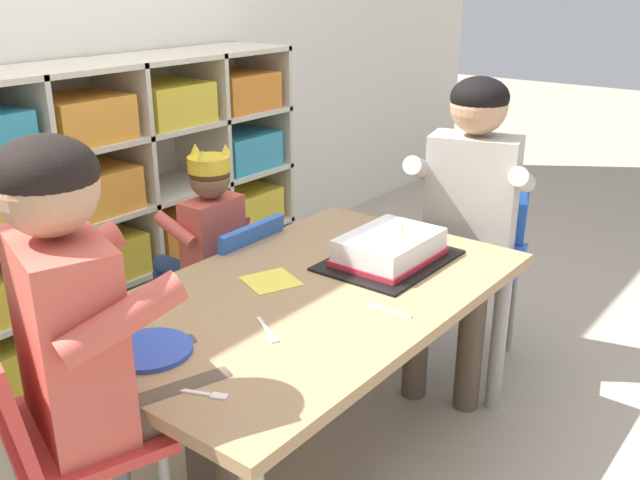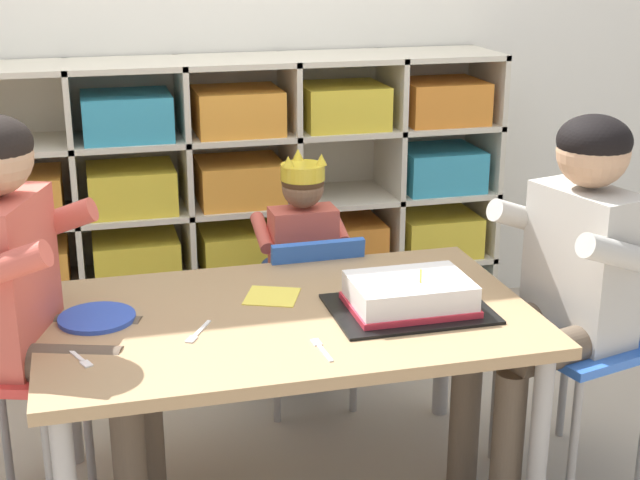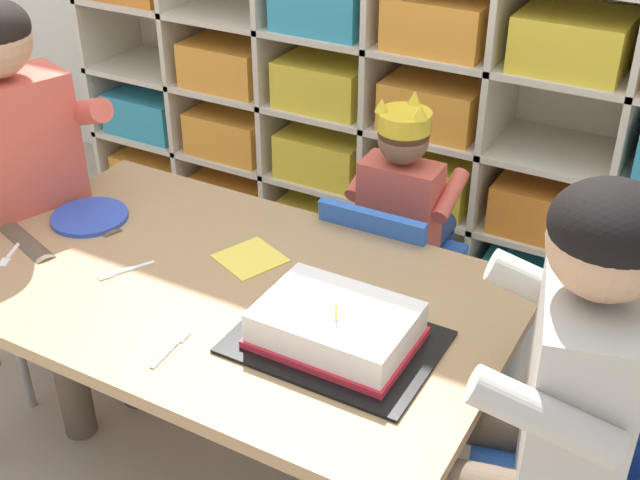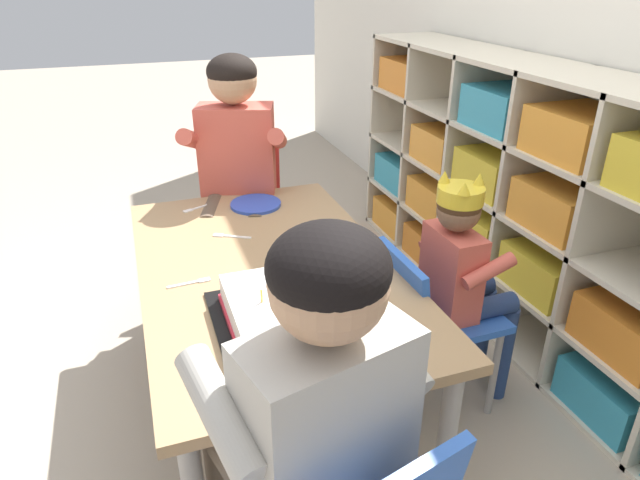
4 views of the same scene
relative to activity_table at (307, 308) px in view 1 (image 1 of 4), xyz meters
The scene contains 15 objects.
ground 0.49m from the activity_table, ahead, with size 16.00×16.00×0.00m, color tan.
storage_cubby_shelf 1.11m from the activity_table, 95.66° to the left, with size 2.36×0.35×1.07m.
activity_table is the anchor object (origin of this frame).
classroom_chair_blue 0.54m from the activity_table, 70.19° to the left, with size 0.32×0.36×0.61m.
child_with_crown 0.62m from the activity_table, 73.65° to the left, with size 0.30×0.31×0.84m.
classroom_chair_adult_side 0.74m from the activity_table, behind, with size 0.40×0.43×0.73m.
adult_helper_seated 0.66m from the activity_table, behind, with size 0.48×0.46×1.09m.
classroom_chair_guest_side 0.85m from the activity_table, ahead, with size 0.43×0.45×0.69m.
guest_at_table_side 0.76m from the activity_table, ahead, with size 0.47×0.45×1.05m.
birthday_cake_on_tray 0.33m from the activity_table, 11.51° to the right, with size 0.41×0.30×0.12m.
paper_plate_stack 0.49m from the activity_table, behind, with size 0.20×0.20×0.01m, color blue.
paper_napkin_square 0.13m from the activity_table, 97.77° to the left, with size 0.14×0.14×0.00m, color #F4DB4C.
fork_near_cake_tray 0.25m from the activity_table, 82.86° to the right, with size 0.02×0.13×0.00m.
fork_at_table_front_edge 0.55m from the activity_table, 164.23° to the right, with size 0.06×0.12×0.00m.
fork_beside_plate_stack 0.26m from the activity_table, 163.20° to the right, with size 0.08×0.13×0.00m.
Camera 1 is at (-1.35, -1.10, 1.36)m, focal length 39.38 mm.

